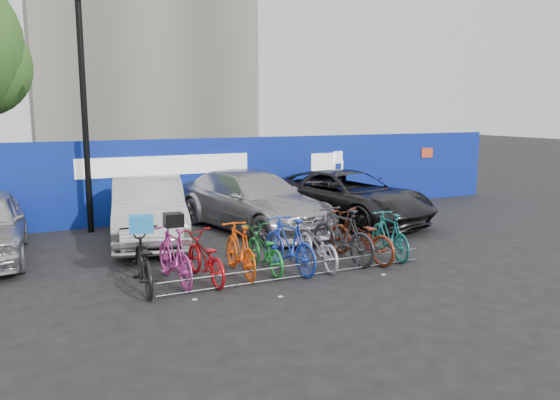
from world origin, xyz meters
TOP-DOWN VIEW (x-y plane):
  - ground at (0.00, 0.00)m, footprint 100.00×100.00m
  - hoarding at (0.01, 6.00)m, footprint 22.00×0.18m
  - lamppost at (-3.20, 5.40)m, footprint 0.25×0.50m
  - bike_rack at (-0.00, -0.60)m, footprint 5.60×0.03m
  - car_1 at (-2.00, 3.70)m, footprint 2.44×4.96m
  - car_2 at (0.88, 3.93)m, footprint 3.51×5.81m
  - car_3 at (3.73, 3.66)m, footprint 3.77×5.81m
  - bike_0 at (-2.87, 0.07)m, footprint 0.86×2.07m
  - bike_1 at (-2.27, 0.12)m, footprint 0.66×1.86m
  - bike_2 at (-1.72, 0.01)m, footprint 0.75×1.82m
  - bike_3 at (-0.98, 0.08)m, footprint 0.56×1.77m
  - bike_4 at (-0.44, 0.13)m, footprint 0.61×1.71m
  - bike_5 at (0.02, -0.08)m, footprint 0.75×1.92m
  - bike_6 at (0.68, -0.04)m, footprint 0.72×1.81m
  - bike_7 at (1.35, 0.07)m, footprint 0.88×2.04m
  - bike_8 at (1.77, 0.00)m, footprint 1.03×2.10m
  - bike_9 at (2.48, -0.09)m, footprint 0.72×1.76m
  - cargo_crate at (-2.87, 0.07)m, footprint 0.48×0.40m
  - cargo_topcase at (-2.27, 0.12)m, footprint 0.35×0.31m

SIDE VIEW (x-z plane):
  - ground at x=0.00m, z-range 0.00..0.00m
  - bike_rack at x=0.00m, z-range 0.01..0.31m
  - bike_4 at x=-0.44m, z-range 0.00..0.90m
  - bike_2 at x=-1.72m, z-range 0.00..0.93m
  - bike_6 at x=0.68m, z-range 0.00..0.94m
  - bike_9 at x=2.48m, z-range 0.00..1.03m
  - bike_3 at x=-0.98m, z-range 0.00..1.05m
  - bike_8 at x=1.77m, z-range 0.00..1.06m
  - bike_0 at x=-2.87m, z-range 0.00..1.06m
  - bike_1 at x=-2.27m, z-range 0.00..1.10m
  - bike_5 at x=0.02m, z-range 0.00..1.12m
  - bike_7 at x=1.35m, z-range 0.00..1.19m
  - car_3 at x=3.73m, z-range 0.00..1.49m
  - car_1 at x=-2.00m, z-range 0.00..1.56m
  - car_2 at x=0.88m, z-range 0.00..1.57m
  - hoarding at x=0.01m, z-range 0.00..2.40m
  - cargo_crate at x=-2.87m, z-range 1.06..1.36m
  - cargo_topcase at x=-2.27m, z-range 1.10..1.35m
  - lamppost at x=-3.20m, z-range 0.22..6.33m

